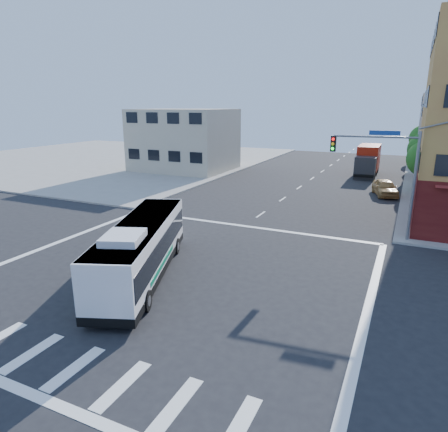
% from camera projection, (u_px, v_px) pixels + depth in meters
% --- Properties ---
extents(ground, '(120.00, 120.00, 0.00)m').
position_uv_depth(ground, '(175.00, 274.00, 20.76)').
color(ground, black).
rests_on(ground, ground).
extents(sidewalk_nw, '(50.00, 50.00, 0.15)m').
position_uv_depth(sidewalk_nw, '(106.00, 158.00, 65.55)').
color(sidewalk_nw, gray).
rests_on(sidewalk_nw, ground).
extents(building_west, '(12.06, 10.06, 8.00)m').
position_uv_depth(building_west, '(184.00, 140.00, 52.78)').
color(building_west, '#BDB29C').
rests_on(building_west, ground).
extents(signal_mast_ne, '(7.91, 1.13, 8.07)m').
position_uv_depth(signal_mast_ne, '(386.00, 163.00, 24.99)').
color(signal_mast_ne, slate).
rests_on(signal_mast_ne, ground).
extents(street_tree_a, '(3.60, 3.60, 5.53)m').
position_uv_depth(street_tree_a, '(427.00, 157.00, 39.31)').
color(street_tree_a, '#3C2216').
rests_on(street_tree_a, ground).
extents(street_tree_b, '(3.80, 3.80, 5.79)m').
position_uv_depth(street_tree_b, '(426.00, 147.00, 46.25)').
color(street_tree_b, '#3C2216').
rests_on(street_tree_b, ground).
extents(street_tree_c, '(3.40, 3.40, 5.29)m').
position_uv_depth(street_tree_c, '(424.00, 144.00, 53.31)').
color(street_tree_c, '#3C2216').
rests_on(street_tree_c, ground).
extents(street_tree_d, '(4.00, 4.00, 6.03)m').
position_uv_depth(street_tree_d, '(424.00, 137.00, 60.17)').
color(street_tree_d, '#3C2216').
rests_on(street_tree_d, ground).
extents(transit_bus, '(6.01, 10.88, 3.19)m').
position_uv_depth(transit_bus, '(142.00, 248.00, 20.06)').
color(transit_bus, black).
rests_on(transit_bus, ground).
extents(box_truck, '(2.52, 8.15, 3.65)m').
position_uv_depth(box_truck, '(368.00, 161.00, 49.54)').
color(box_truck, '#26272B').
rests_on(box_truck, ground).
extents(parked_car, '(3.06, 4.93, 1.56)m').
position_uv_depth(parked_car, '(385.00, 188.00, 38.65)').
color(parked_car, '#B58A47').
rests_on(parked_car, ground).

